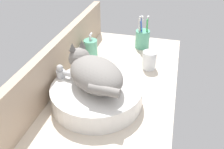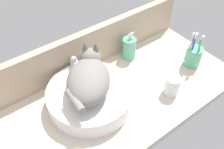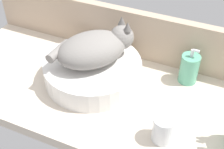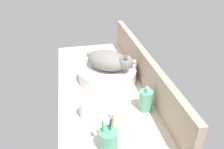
{
  "view_description": "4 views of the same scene",
  "coord_description": "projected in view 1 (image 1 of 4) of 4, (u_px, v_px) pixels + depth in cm",
  "views": [
    {
      "loc": [
        -80.31,
        -21.73,
        63.97
      ],
      "look_at": [
        4.34,
        0.5,
        7.25
      ],
      "focal_mm": 40.0,
      "sensor_mm": 36.0,
      "label": 1
    },
    {
      "loc": [
        -39.52,
        -55.65,
        83.89
      ],
      "look_at": [
        4.6,
        3.05,
        11.06
      ],
      "focal_mm": 40.0,
      "sensor_mm": 36.0,
      "label": 2
    },
    {
      "loc": [
        36.28,
        -74.12,
        76.63
      ],
      "look_at": [
        4.5,
        -3.14,
        11.17
      ],
      "focal_mm": 50.0,
      "sensor_mm": 36.0,
      "label": 3
    },
    {
      "loc": [
        108.1,
        -17.15,
        73.63
      ],
      "look_at": [
        5.64,
        4.22,
        10.5
      ],
      "focal_mm": 35.0,
      "sensor_mm": 36.0,
      "label": 4
    }
  ],
  "objects": [
    {
      "name": "cat",
      "position": [
        94.0,
        72.0,
        0.94
      ],
      "size": [
        28.87,
        30.15,
        14.0
      ],
      "color": "gray",
      "rests_on": "sink_basin"
    },
    {
      "name": "toothbrush_cup",
      "position": [
        142.0,
        38.0,
        1.39
      ],
      "size": [
        7.81,
        7.81,
        18.71
      ],
      "color": "#5BB28E",
      "rests_on": "ground_plane"
    },
    {
      "name": "backsplash_panel",
      "position": [
        54.0,
        67.0,
        1.05
      ],
      "size": [
        122.78,
        3.6,
        19.71
      ],
      "primitive_type": "cube",
      "color": "tan",
      "rests_on": "ground_plane"
    },
    {
      "name": "faucet",
      "position": [
        64.0,
        79.0,
        1.01
      ],
      "size": [
        4.53,
        11.84,
        13.6
      ],
      "color": "silver",
      "rests_on": "ground_plane"
    },
    {
      "name": "water_glass",
      "position": [
        149.0,
        61.0,
        1.21
      ],
      "size": [
        6.76,
        6.76,
        8.81
      ],
      "color": "white",
      "rests_on": "ground_plane"
    },
    {
      "name": "sink_basin",
      "position": [
        97.0,
        95.0,
        0.98
      ],
      "size": [
        35.72,
        35.72,
        7.95
      ],
      "primitive_type": "cylinder",
      "color": "white",
      "rests_on": "ground_plane"
    },
    {
      "name": "soap_dispenser",
      "position": [
        91.0,
        50.0,
        1.26
      ],
      "size": [
        6.79,
        6.79,
        14.41
      ],
      "color": "#60B793",
      "rests_on": "ground_plane"
    },
    {
      "name": "ground_plane",
      "position": [
        111.0,
        98.0,
        1.06
      ],
      "size": [
        122.78,
        52.95,
        4.0
      ],
      "primitive_type": "cube",
      "color": "beige"
    }
  ]
}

